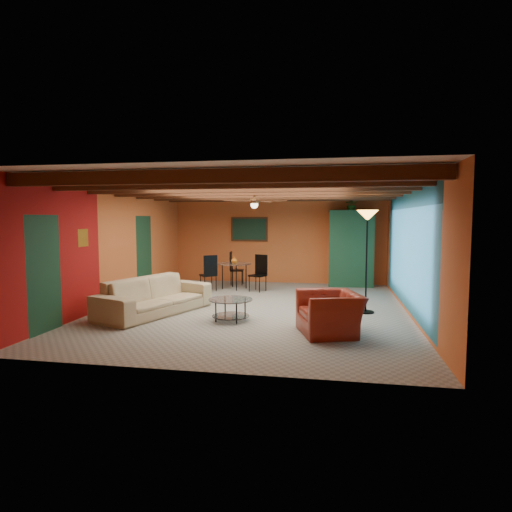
% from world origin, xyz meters
% --- Properties ---
extents(room, '(6.52, 8.01, 2.71)m').
position_xyz_m(room, '(0.00, 0.11, 2.36)').
color(room, gray).
rests_on(room, ground).
extents(sofa, '(1.86, 2.78, 0.76)m').
position_xyz_m(sofa, '(-1.95, -0.87, 0.38)').
color(sofa, tan).
rests_on(sofa, ground).
extents(armchair, '(1.26, 1.35, 0.72)m').
position_xyz_m(armchair, '(1.66, -1.81, 0.36)').
color(armchair, maroon).
rests_on(armchair, ground).
extents(coffee_table, '(0.99, 0.99, 0.44)m').
position_xyz_m(coffee_table, '(-0.25, -1.19, 0.22)').
color(coffee_table, silver).
rests_on(coffee_table, ground).
extents(dining_table, '(2.53, 2.53, 1.00)m').
position_xyz_m(dining_table, '(-1.05, 2.55, 0.50)').
color(dining_table, silver).
rests_on(dining_table, ground).
extents(armoire, '(1.25, 0.65, 2.16)m').
position_xyz_m(armoire, '(2.20, 3.70, 1.08)').
color(armoire, brown).
rests_on(armoire, ground).
extents(floor_lamp, '(0.57, 0.57, 2.17)m').
position_xyz_m(floor_lamp, '(2.39, 0.02, 1.08)').
color(floor_lamp, black).
rests_on(floor_lamp, ground).
extents(ceiling_fan, '(1.50, 1.50, 0.44)m').
position_xyz_m(ceiling_fan, '(0.00, 0.00, 2.36)').
color(ceiling_fan, '#472614').
rests_on(ceiling_fan, ceiling).
extents(painting, '(1.05, 0.03, 0.65)m').
position_xyz_m(painting, '(-0.90, 3.96, 1.65)').
color(painting, black).
rests_on(painting, wall_back).
extents(potted_plant, '(0.46, 0.42, 0.46)m').
position_xyz_m(potted_plant, '(2.20, 3.70, 2.39)').
color(potted_plant, '#26661E').
rests_on(potted_plant, armoire).
extents(vase, '(0.20, 0.20, 0.18)m').
position_xyz_m(vase, '(-1.05, 2.55, 1.10)').
color(vase, orange).
rests_on(vase, dining_table).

